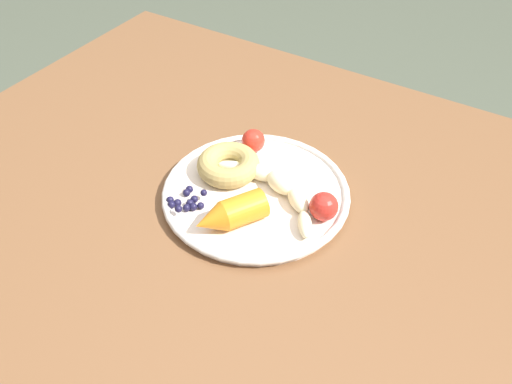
# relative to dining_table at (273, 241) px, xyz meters

# --- Properties ---
(dining_table) EXTENTS (1.21, 0.84, 0.75)m
(dining_table) POSITION_rel_dining_table_xyz_m (0.00, 0.00, 0.00)
(dining_table) COLOR brown
(dining_table) RESTS_ON ground_plane
(plate) EXTENTS (0.29, 0.29, 0.02)m
(plate) POSITION_rel_dining_table_xyz_m (-0.03, -0.01, 0.10)
(plate) COLOR silver
(plate) RESTS_ON dining_table
(banana) EXTENTS (0.20, 0.10, 0.03)m
(banana) POSITION_rel_dining_table_xyz_m (-0.00, 0.01, 0.11)
(banana) COLOR #F2E8BA
(banana) RESTS_ON plate
(carrot_orange) EXTENTS (0.09, 0.11, 0.04)m
(carrot_orange) POSITION_rel_dining_table_xyz_m (-0.02, -0.08, 0.12)
(carrot_orange) COLOR orange
(carrot_orange) RESTS_ON plate
(donut) EXTENTS (0.11, 0.11, 0.03)m
(donut) POSITION_rel_dining_table_xyz_m (-0.09, 0.01, 0.11)
(donut) COLOR tan
(donut) RESTS_ON plate
(blueberry_pile) EXTENTS (0.06, 0.06, 0.02)m
(blueberry_pile) POSITION_rel_dining_table_xyz_m (-0.10, -0.08, 0.10)
(blueberry_pile) COLOR #191638
(blueberry_pile) RESTS_ON plate
(tomato_near) EXTENTS (0.04, 0.04, 0.04)m
(tomato_near) POSITION_rel_dining_table_xyz_m (0.08, 0.00, 0.12)
(tomato_near) COLOR red
(tomato_near) RESTS_ON plate
(tomato_mid) EXTENTS (0.04, 0.04, 0.04)m
(tomato_mid) POSITION_rel_dining_table_xyz_m (-0.09, 0.08, 0.12)
(tomato_mid) COLOR red
(tomato_mid) RESTS_ON plate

